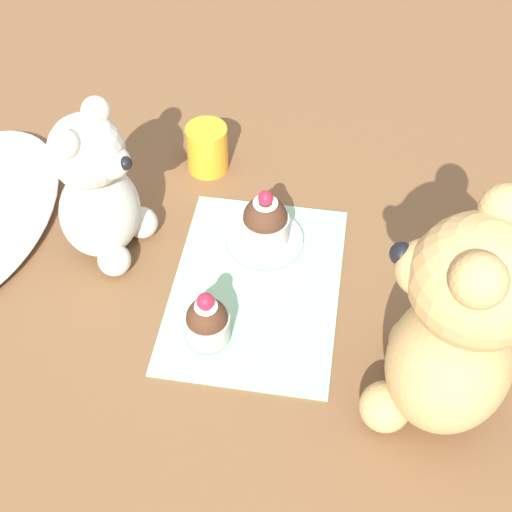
{
  "coord_description": "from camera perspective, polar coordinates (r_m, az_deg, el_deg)",
  "views": [
    {
      "loc": [
        -0.51,
        -0.08,
        0.65
      ],
      "look_at": [
        0.0,
        0.0,
        0.06
      ],
      "focal_mm": 50.0,
      "sensor_mm": 36.0,
      "label": 1
    }
  ],
  "objects": [
    {
      "name": "juice_glass",
      "position": [
        0.95,
        -3.92,
        8.59
      ],
      "size": [
        0.05,
        0.05,
        0.07
      ],
      "primitive_type": "cylinder",
      "color": "orange",
      "rests_on": "ground_plane"
    },
    {
      "name": "knitted_placemat",
      "position": [
        0.82,
        0.0,
        -2.42
      ],
      "size": [
        0.27,
        0.19,
        0.01
      ],
      "primitive_type": "cube",
      "color": "#8EBC99",
      "rests_on": "ground_plane"
    },
    {
      "name": "saucer_plate",
      "position": [
        0.86,
        0.88,
        1.37
      ],
      "size": [
        0.09,
        0.09,
        0.01
      ],
      "primitive_type": "cylinder",
      "color": "silver",
      "rests_on": "knitted_placemat"
    },
    {
      "name": "ground_plane",
      "position": [
        0.83,
        0.0,
        -2.55
      ],
      "size": [
        4.0,
        4.0,
        0.0
      ],
      "primitive_type": "plane",
      "color": "brown"
    },
    {
      "name": "teaspoon",
      "position": [
        0.88,
        17.45,
        -1.08
      ],
      "size": [
        0.1,
        0.04,
        0.01
      ],
      "primitive_type": "cube",
      "rotation": [
        0.0,
        0.0,
        0.33
      ],
      "color": "silver",
      "rests_on": "ground_plane"
    },
    {
      "name": "teddy_bear_cream",
      "position": [
        0.82,
        -12.54,
        5.06
      ],
      "size": [
        0.12,
        0.11,
        0.2
      ],
      "rotation": [
        0.0,
        0.0,
        -0.25
      ],
      "color": "beige",
      "rests_on": "ground_plane"
    },
    {
      "name": "cupcake_near_cream_bear",
      "position": [
        0.76,
        -3.92,
        -5.2
      ],
      "size": [
        0.05,
        0.05,
        0.07
      ],
      "color": "#B2ADA3",
      "rests_on": "knitted_placemat"
    },
    {
      "name": "cupcake_near_tan_bear",
      "position": [
        0.84,
        0.9,
        2.75
      ],
      "size": [
        0.06,
        0.06,
        0.08
      ],
      "color": "#B2ADA3",
      "rests_on": "saucer_plate"
    },
    {
      "name": "teddy_bear_tan",
      "position": [
        0.66,
        15.69,
        -5.71
      ],
      "size": [
        0.16,
        0.15,
        0.26
      ],
      "rotation": [
        0.0,
        0.0,
        2.83
      ],
      "color": "tan",
      "rests_on": "ground_plane"
    }
  ]
}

